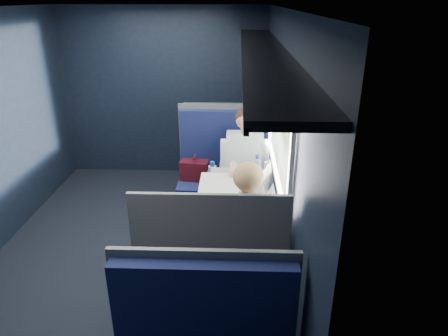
{
  "coord_description": "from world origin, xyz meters",
  "views": [
    {
      "loc": [
        1.02,
        -3.34,
        2.38
      ],
      "look_at": [
        0.9,
        0.0,
        0.95
      ],
      "focal_mm": 32.0,
      "sensor_mm": 36.0,
      "label": 1
    }
  ],
  "objects_px": {
    "table": "(238,196)",
    "cup": "(267,166)",
    "seat_bay_far": "(213,277)",
    "seat_bay_near": "(221,180)",
    "seat_row_front": "(225,153)",
    "woman": "(247,231)",
    "laptop": "(261,184)",
    "bottle_small": "(257,167)",
    "man": "(245,163)"
  },
  "relations": [
    {
      "from": "seat_bay_near",
      "to": "seat_row_front",
      "type": "relative_size",
      "value": 1.09
    },
    {
      "from": "seat_bay_far",
      "to": "table",
      "type": "bearing_deg",
      "value": 78.22
    },
    {
      "from": "cup",
      "to": "seat_bay_near",
      "type": "bearing_deg",
      "value": 138.73
    },
    {
      "from": "laptop",
      "to": "seat_bay_near",
      "type": "bearing_deg",
      "value": 114.14
    },
    {
      "from": "seat_bay_near",
      "to": "laptop",
      "type": "height_order",
      "value": "seat_bay_near"
    },
    {
      "from": "table",
      "to": "seat_bay_near",
      "type": "xyz_separation_m",
      "value": [
        -0.19,
        0.87,
        -0.24
      ]
    },
    {
      "from": "seat_bay_near",
      "to": "bottle_small",
      "type": "distance_m",
      "value": 0.8
    },
    {
      "from": "woman",
      "to": "table",
      "type": "bearing_deg",
      "value": 95.45
    },
    {
      "from": "laptop",
      "to": "woman",
      "type": "bearing_deg",
      "value": -101.39
    },
    {
      "from": "table",
      "to": "laptop",
      "type": "relative_size",
      "value": 2.67
    },
    {
      "from": "seat_bay_far",
      "to": "seat_bay_near",
      "type": "bearing_deg",
      "value": 90.39
    },
    {
      "from": "man",
      "to": "seat_row_front",
      "type": "bearing_deg",
      "value": 102.83
    },
    {
      "from": "table",
      "to": "woman",
      "type": "relative_size",
      "value": 0.76
    },
    {
      "from": "seat_bay_near",
      "to": "cup",
      "type": "xyz_separation_m",
      "value": [
        0.49,
        -0.43,
        0.37
      ]
    },
    {
      "from": "bottle_small",
      "to": "cup",
      "type": "relative_size",
      "value": 2.42
    },
    {
      "from": "bottle_small",
      "to": "man",
      "type": "bearing_deg",
      "value": 106.51
    },
    {
      "from": "seat_bay_far",
      "to": "seat_row_front",
      "type": "bearing_deg",
      "value": 90.0
    },
    {
      "from": "table",
      "to": "laptop",
      "type": "distance_m",
      "value": 0.25
    },
    {
      "from": "table",
      "to": "seat_bay_far",
      "type": "relative_size",
      "value": 0.79
    },
    {
      "from": "man",
      "to": "bottle_small",
      "type": "relative_size",
      "value": 5.92
    },
    {
      "from": "seat_bay_near",
      "to": "man",
      "type": "distance_m",
      "value": 0.43
    },
    {
      "from": "seat_row_front",
      "to": "man",
      "type": "xyz_separation_m",
      "value": [
        0.25,
        -1.1,
        0.31
      ]
    },
    {
      "from": "seat_row_front",
      "to": "cup",
      "type": "bearing_deg",
      "value": -70.51
    },
    {
      "from": "seat_bay_near",
      "to": "cup",
      "type": "relative_size",
      "value": 13.68
    },
    {
      "from": "woman",
      "to": "laptop",
      "type": "xyz_separation_m",
      "value": [
        0.14,
        0.69,
        0.08
      ]
    },
    {
      "from": "seat_bay_near",
      "to": "laptop",
      "type": "relative_size",
      "value": 3.37
    },
    {
      "from": "table",
      "to": "cup",
      "type": "xyz_separation_m",
      "value": [
        0.3,
        0.44,
        0.12
      ]
    },
    {
      "from": "seat_row_front",
      "to": "laptop",
      "type": "height_order",
      "value": "seat_row_front"
    },
    {
      "from": "seat_bay_near",
      "to": "cup",
      "type": "distance_m",
      "value": 0.75
    },
    {
      "from": "seat_row_front",
      "to": "laptop",
      "type": "relative_size",
      "value": 3.1
    },
    {
      "from": "seat_row_front",
      "to": "woman",
      "type": "relative_size",
      "value": 0.88
    },
    {
      "from": "woman",
      "to": "laptop",
      "type": "distance_m",
      "value": 0.7
    },
    {
      "from": "seat_bay_near",
      "to": "laptop",
      "type": "xyz_separation_m",
      "value": [
        0.4,
        -0.89,
        0.39
      ]
    },
    {
      "from": "man",
      "to": "bottle_small",
      "type": "height_order",
      "value": "man"
    },
    {
      "from": "seat_row_front",
      "to": "cup",
      "type": "xyz_separation_m",
      "value": [
        0.48,
        -1.36,
        0.38
      ]
    },
    {
      "from": "table",
      "to": "seat_row_front",
      "type": "bearing_deg",
      "value": 95.8
    },
    {
      "from": "bottle_small",
      "to": "seat_bay_near",
      "type": "bearing_deg",
      "value": 123.8
    },
    {
      "from": "bottle_small",
      "to": "cup",
      "type": "height_order",
      "value": "bottle_small"
    },
    {
      "from": "seat_bay_far",
      "to": "man",
      "type": "height_order",
      "value": "man"
    },
    {
      "from": "seat_bay_near",
      "to": "seat_bay_far",
      "type": "height_order",
      "value": "same"
    },
    {
      "from": "seat_row_front",
      "to": "woman",
      "type": "xyz_separation_m",
      "value": [
        0.25,
        -2.5,
        0.32
      ]
    },
    {
      "from": "laptop",
      "to": "bottle_small",
      "type": "xyz_separation_m",
      "value": [
        -0.02,
        0.33,
        0.03
      ]
    },
    {
      "from": "table",
      "to": "seat_bay_near",
      "type": "height_order",
      "value": "seat_bay_near"
    },
    {
      "from": "seat_bay_near",
      "to": "seat_bay_far",
      "type": "bearing_deg",
      "value": -89.61
    },
    {
      "from": "laptop",
      "to": "bottle_small",
      "type": "relative_size",
      "value": 1.68
    },
    {
      "from": "seat_row_front",
      "to": "man",
      "type": "bearing_deg",
      "value": -77.17
    },
    {
      "from": "seat_bay_near",
      "to": "woman",
      "type": "xyz_separation_m",
      "value": [
        0.26,
        -1.58,
        0.31
      ]
    },
    {
      "from": "woman",
      "to": "seat_bay_far",
      "type": "bearing_deg",
      "value": -146.18
    },
    {
      "from": "seat_bay_far",
      "to": "woman",
      "type": "xyz_separation_m",
      "value": [
        0.25,
        0.17,
        0.31
      ]
    },
    {
      "from": "table",
      "to": "seat_bay_near",
      "type": "relative_size",
      "value": 0.79
    }
  ]
}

